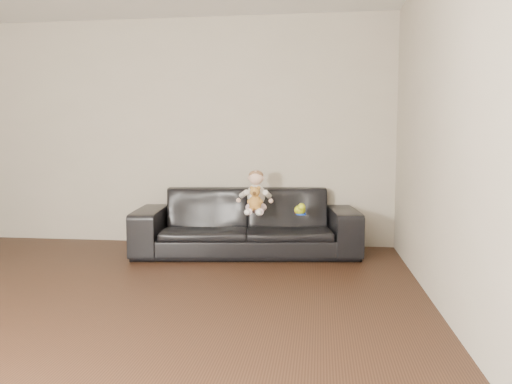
# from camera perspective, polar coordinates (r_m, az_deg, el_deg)

# --- Properties ---
(floor) EXTENTS (5.50, 5.50, 0.00)m
(floor) POSITION_cam_1_polar(r_m,az_deg,el_deg) (3.57, -21.57, -13.86)
(floor) COLOR #321D11
(floor) RESTS_ON ground
(wall_back) EXTENTS (5.00, 0.00, 5.00)m
(wall_back) POSITION_cam_1_polar(r_m,az_deg,el_deg) (5.93, -9.02, 6.78)
(wall_back) COLOR #B6AC99
(wall_back) RESTS_ON ground
(wall_right) EXTENTS (0.00, 5.50, 5.50)m
(wall_right) POSITION_cam_1_polar(r_m,az_deg,el_deg) (3.06, 23.39, 7.64)
(wall_right) COLOR #B6AC99
(wall_right) RESTS_ON ground
(sofa) EXTENTS (2.43, 1.20, 0.68)m
(sofa) POSITION_cam_1_polar(r_m,az_deg,el_deg) (5.31, -1.10, -3.39)
(sofa) COLOR black
(sofa) RESTS_ON floor
(baby) EXTENTS (0.32, 0.39, 0.44)m
(baby) POSITION_cam_1_polar(r_m,az_deg,el_deg) (5.13, -0.02, -0.28)
(baby) COLOR silver
(baby) RESTS_ON sofa
(teddy_bear) EXTENTS (0.16, 0.16, 0.24)m
(teddy_bear) POSITION_cam_1_polar(r_m,az_deg,el_deg) (5.00, -0.10, -0.77)
(teddy_bear) COLOR #B47C33
(teddy_bear) RESTS_ON sofa
(toy_green) EXTENTS (0.12, 0.14, 0.10)m
(toy_green) POSITION_cam_1_polar(r_m,az_deg,el_deg) (5.07, 5.03, -2.05)
(toy_green) COLOR #C6D919
(toy_green) RESTS_ON sofa
(toy_rattle) EXTENTS (0.07, 0.07, 0.06)m
(toy_rattle) POSITION_cam_1_polar(r_m,az_deg,el_deg) (5.09, 4.76, -2.23)
(toy_rattle) COLOR red
(toy_rattle) RESTS_ON sofa
(toy_blue_disc) EXTENTS (0.11, 0.11, 0.01)m
(toy_blue_disc) POSITION_cam_1_polar(r_m,az_deg,el_deg) (5.08, 5.16, -2.52)
(toy_blue_disc) COLOR blue
(toy_blue_disc) RESTS_ON sofa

